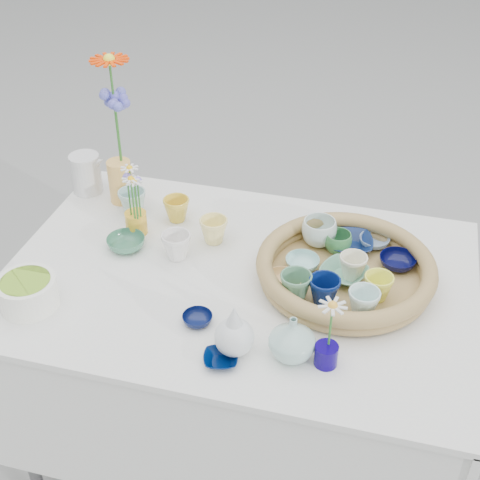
% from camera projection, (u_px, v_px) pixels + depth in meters
% --- Properties ---
extents(ground, '(80.00, 80.00, 0.00)m').
position_uv_depth(ground, '(238.00, 454.00, 2.25)').
color(ground, gray).
extents(display_table, '(1.26, 0.86, 0.77)m').
position_uv_depth(display_table, '(238.00, 454.00, 2.25)').
color(display_table, white).
rests_on(display_table, ground).
extents(wicker_tray, '(0.47, 0.47, 0.08)m').
position_uv_depth(wicker_tray, '(345.00, 270.00, 1.76)').
color(wicker_tray, olive).
rests_on(wicker_tray, display_table).
extents(tray_ceramic_0, '(0.15, 0.15, 0.03)m').
position_uv_depth(tray_ceramic_0, '(350.00, 243.00, 1.87)').
color(tray_ceramic_0, '#0C1C47').
rests_on(tray_ceramic_0, wicker_tray).
extents(tray_ceramic_1, '(0.13, 0.13, 0.03)m').
position_uv_depth(tray_ceramic_1, '(397.00, 262.00, 1.80)').
color(tray_ceramic_1, '#050732').
rests_on(tray_ceramic_1, wicker_tray).
extents(tray_ceramic_2, '(0.10, 0.10, 0.07)m').
position_uv_depth(tray_ceramic_2, '(378.00, 287.00, 1.68)').
color(tray_ceramic_2, '#E9EB49').
rests_on(tray_ceramic_2, wicker_tray).
extents(tray_ceramic_3, '(0.15, 0.15, 0.03)m').
position_uv_depth(tray_ceramic_3, '(344.00, 273.00, 1.76)').
color(tray_ceramic_3, '#64A083').
rests_on(tray_ceramic_3, wicker_tray).
extents(tray_ceramic_4, '(0.10, 0.10, 0.08)m').
position_uv_depth(tray_ceramic_4, '(296.00, 287.00, 1.68)').
color(tray_ceramic_4, '#518463').
rests_on(tray_ceramic_4, wicker_tray).
extents(tray_ceramic_5, '(0.10, 0.10, 0.03)m').
position_uv_depth(tray_ceramic_5, '(302.00, 263.00, 1.79)').
color(tray_ceramic_5, '#92C8C2').
rests_on(tray_ceramic_5, wicker_tray).
extents(tray_ceramic_6, '(0.11, 0.11, 0.08)m').
position_uv_depth(tray_ceramic_6, '(319.00, 232.00, 1.87)').
color(tray_ceramic_6, silver).
rests_on(tray_ceramic_6, wicker_tray).
extents(tray_ceramic_7, '(0.09, 0.09, 0.07)m').
position_uv_depth(tray_ceramic_7, '(353.00, 267.00, 1.75)').
color(tray_ceramic_7, '#EAE7C8').
rests_on(tray_ceramic_7, wicker_tray).
extents(tray_ceramic_8, '(0.11, 0.11, 0.03)m').
position_uv_depth(tray_ceramic_8, '(374.00, 241.00, 1.88)').
color(tray_ceramic_8, '#88A4C9').
rests_on(tray_ceramic_8, wicker_tray).
extents(tray_ceramic_9, '(0.10, 0.10, 0.07)m').
position_uv_depth(tray_ceramic_9, '(324.00, 291.00, 1.66)').
color(tray_ceramic_9, '#081A55').
rests_on(tray_ceramic_9, wicker_tray).
extents(tray_ceramic_10, '(0.14, 0.14, 0.03)m').
position_uv_depth(tray_ceramic_10, '(282.00, 283.00, 1.72)').
color(tray_ceramic_10, '#F2BB72').
rests_on(tray_ceramic_10, wicker_tray).
extents(tray_ceramic_11, '(0.10, 0.10, 0.07)m').
position_uv_depth(tray_ceramic_11, '(363.00, 303.00, 1.63)').
color(tray_ceramic_11, silver).
rests_on(tray_ceramic_11, wicker_tray).
extents(tray_ceramic_12, '(0.10, 0.10, 0.06)m').
position_uv_depth(tray_ceramic_12, '(338.00, 243.00, 1.84)').
color(tray_ceramic_12, '#377A41').
rests_on(tray_ceramic_12, wicker_tray).
extents(loose_ceramic_0, '(0.10, 0.10, 0.07)m').
position_uv_depth(loose_ceramic_0, '(177.00, 209.00, 2.00)').
color(loose_ceramic_0, gold).
rests_on(loose_ceramic_0, display_table).
extents(loose_ceramic_1, '(0.10, 0.10, 0.08)m').
position_uv_depth(loose_ceramic_1, '(214.00, 231.00, 1.91)').
color(loose_ceramic_1, '#FFEC89').
rests_on(loose_ceramic_1, display_table).
extents(loose_ceramic_2, '(0.14, 0.14, 0.03)m').
position_uv_depth(loose_ceramic_2, '(126.00, 243.00, 1.89)').
color(loose_ceramic_2, '#3D7759').
rests_on(loose_ceramic_2, display_table).
extents(loose_ceramic_3, '(0.10, 0.10, 0.08)m').
position_uv_depth(loose_ceramic_3, '(176.00, 246.00, 1.85)').
color(loose_ceramic_3, white).
rests_on(loose_ceramic_3, display_table).
extents(loose_ceramic_4, '(0.09, 0.09, 0.02)m').
position_uv_depth(loose_ceramic_4, '(197.00, 319.00, 1.64)').
color(loose_ceramic_4, '#08103C').
rests_on(loose_ceramic_4, display_table).
extents(loose_ceramic_5, '(0.10, 0.10, 0.08)m').
position_uv_depth(loose_ceramic_5, '(133.00, 202.00, 2.03)').
color(loose_ceramic_5, '#9CC4BF').
rests_on(loose_ceramic_5, display_table).
extents(loose_ceramic_6, '(0.10, 0.10, 0.02)m').
position_uv_depth(loose_ceramic_6, '(221.00, 359.00, 1.54)').
color(loose_ceramic_6, '#00123D').
rests_on(loose_ceramic_6, display_table).
extents(fluted_bowl, '(0.20, 0.20, 0.08)m').
position_uv_depth(fluted_bowl, '(28.00, 293.00, 1.68)').
color(fluted_bowl, white).
rests_on(fluted_bowl, display_table).
extents(bud_vase_paleblue, '(0.12, 0.12, 0.14)m').
position_uv_depth(bud_vase_paleblue, '(234.00, 329.00, 1.53)').
color(bud_vase_paleblue, silver).
rests_on(bud_vase_paleblue, display_table).
extents(bud_vase_seafoam, '(0.14, 0.14, 0.11)m').
position_uv_depth(bud_vase_seafoam, '(292.00, 338.00, 1.52)').
color(bud_vase_seafoam, '#A0C9C0').
rests_on(bud_vase_seafoam, display_table).
extents(bud_vase_cobalt, '(0.06, 0.06, 0.05)m').
position_uv_depth(bud_vase_cobalt, '(326.00, 355.00, 1.52)').
color(bud_vase_cobalt, '#0D005C').
rests_on(bud_vase_cobalt, display_table).
extents(single_daisy, '(0.08, 0.08, 0.13)m').
position_uv_depth(single_daisy, '(331.00, 325.00, 1.48)').
color(single_daisy, silver).
rests_on(single_daisy, bud_vase_cobalt).
extents(tall_vase_yellow, '(0.09, 0.09, 0.14)m').
position_uv_depth(tall_vase_yellow, '(120.00, 181.00, 2.07)').
color(tall_vase_yellow, '#F0B254').
rests_on(tall_vase_yellow, display_table).
extents(gerbera, '(0.17, 0.17, 0.34)m').
position_uv_depth(gerbera, '(115.00, 112.00, 1.95)').
color(gerbera, '#FF3900').
rests_on(gerbera, tall_vase_yellow).
extents(hydrangea, '(0.08, 0.08, 0.26)m').
position_uv_depth(hydrangea, '(118.00, 132.00, 1.98)').
color(hydrangea, '#5A60CC').
rests_on(hydrangea, tall_vase_yellow).
extents(white_pitcher, '(0.16, 0.14, 0.13)m').
position_uv_depth(white_pitcher, '(86.00, 173.00, 2.12)').
color(white_pitcher, silver).
rests_on(white_pitcher, display_table).
extents(daisy_cup, '(0.07, 0.07, 0.07)m').
position_uv_depth(daisy_cup, '(136.00, 223.00, 1.95)').
color(daisy_cup, yellow).
rests_on(daisy_cup, display_table).
extents(daisy_posy, '(0.10, 0.10, 0.15)m').
position_uv_depth(daisy_posy, '(135.00, 193.00, 1.87)').
color(daisy_posy, white).
rests_on(daisy_posy, daisy_cup).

